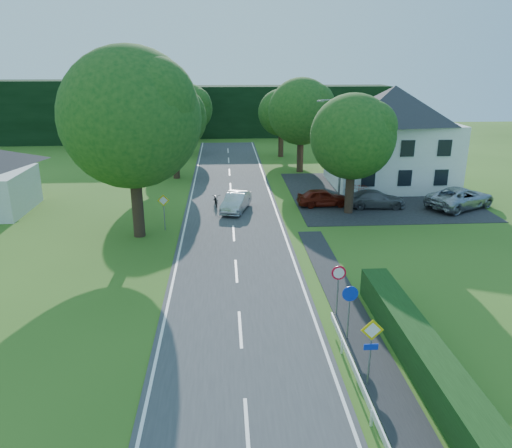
{
  "coord_description": "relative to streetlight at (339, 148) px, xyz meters",
  "views": [
    {
      "loc": [
        -0.54,
        -6.41,
        10.87
      ],
      "look_at": [
        1.18,
        19.9,
        2.01
      ],
      "focal_mm": 35.0,
      "sensor_mm": 36.0,
      "label": 1
    }
  ],
  "objects": [
    {
      "name": "treeline_right",
      "position": [
        -0.06,
        36.0,
        -0.96
      ],
      "size": [
        30.0,
        5.0,
        7.0
      ],
      "primitive_type": "cube",
      "color": "black",
      "rests_on": "ground"
    },
    {
      "name": "parked_car_grey",
      "position": [
        2.76,
        -0.79,
        -3.78
      ],
      "size": [
        4.55,
        2.1,
        1.29
      ],
      "primitive_type": "imported",
      "rotation": [
        0.0,
        0.0,
        1.5
      ],
      "color": "#545459",
      "rests_on": "parking_pad"
    },
    {
      "name": "parasol",
      "position": [
        1.54,
        -0.5,
        -3.57
      ],
      "size": [
        2.17,
        2.2,
        1.71
      ],
      "primitive_type": "imported",
      "rotation": [
        0.0,
        0.0,
        -0.18
      ],
      "color": "red",
      "rests_on": "parking_pad"
    },
    {
      "name": "tree_left_far",
      "position": [
        -13.06,
        10.0,
        -0.17
      ],
      "size": [
        7.0,
        7.0,
        8.58
      ],
      "primitive_type": null,
      "color": "#144514",
      "rests_on": "ground"
    },
    {
      "name": "motorcycle",
      "position": [
        -9.26,
        0.36,
        -3.93
      ],
      "size": [
        0.84,
        1.93,
        0.98
      ],
      "primitive_type": "imported",
      "rotation": [
        0.0,
        0.0,
        0.1
      ],
      "color": "black",
      "rests_on": "road"
    },
    {
      "name": "house_white",
      "position": [
        5.94,
        6.0,
        -0.06
      ],
      "size": [
        10.6,
        8.4,
        8.6
      ],
      "color": "white",
      "rests_on": "ground"
    },
    {
      "name": "sign_priority_right",
      "position": [
        -3.76,
        -22.02,
        -2.67
      ],
      "size": [
        0.78,
        0.09,
        2.59
      ],
      "color": "gray",
      "rests_on": "ground"
    },
    {
      "name": "parking_pad",
      "position": [
        3.94,
        3.0,
        -4.44
      ],
      "size": [
        14.0,
        16.0,
        0.04
      ],
      "primitive_type": "cube",
      "color": "black",
      "rests_on": "ground"
    },
    {
      "name": "sign_priority_left",
      "position": [
        -12.56,
        -5.02,
        -2.75
      ],
      "size": [
        0.78,
        0.09,
        2.44
      ],
      "color": "gray",
      "rests_on": "ground"
    },
    {
      "name": "moving_car",
      "position": [
        -7.76,
        -1.02,
        -3.74
      ],
      "size": [
        2.52,
        4.36,
        1.36
      ],
      "primitive_type": "imported",
      "rotation": [
        0.0,
        0.0,
        -0.28
      ],
      "color": "#AFAEB3",
      "rests_on": "road"
    },
    {
      "name": "line_edge_left",
      "position": [
        -11.31,
        -10.0,
        -4.42
      ],
      "size": [
        0.12,
        80.0,
        0.01
      ],
      "primitive_type": "cube",
      "color": "white",
      "rests_on": "road"
    },
    {
      "name": "sign_speed_limit",
      "position": [
        -3.76,
        -17.03,
        -2.7
      ],
      "size": [
        0.64,
        0.11,
        2.37
      ],
      "color": "gray",
      "rests_on": "ground"
    },
    {
      "name": "tree_right_back",
      "position": [
        -2.06,
        20.0,
        -0.68
      ],
      "size": [
        6.2,
        6.2,
        7.56
      ],
      "primitive_type": null,
      "color": "#144514",
      "rests_on": "ground"
    },
    {
      "name": "sign_roundabout",
      "position": [
        -3.76,
        -19.02,
        -2.79
      ],
      "size": [
        0.64,
        0.08,
        2.37
      ],
      "color": "gray",
      "rests_on": "ground"
    },
    {
      "name": "tree_left_back",
      "position": [
        -12.56,
        22.0,
        -0.43
      ],
      "size": [
        6.6,
        6.6,
        8.07
      ],
      "primitive_type": null,
      "color": "#144514",
      "rests_on": "ground"
    },
    {
      "name": "tree_right_mid",
      "position": [
        0.44,
        -2.0,
        -0.17
      ],
      "size": [
        7.0,
        7.0,
        8.58
      ],
      "primitive_type": null,
      "color": "#144514",
      "rests_on": "ground"
    },
    {
      "name": "parked_car_silver_b",
      "position": [
        9.11,
        -1.37,
        -3.63
      ],
      "size": [
        6.25,
        4.99,
        1.58
      ],
      "primitive_type": "imported",
      "rotation": [
        0.0,
        0.0,
        2.06
      ],
      "color": "#A9A9B0",
      "rests_on": "parking_pad"
    },
    {
      "name": "streetlight",
      "position": [
        0.0,
        0.0,
        0.0
      ],
      "size": [
        2.03,
        0.18,
        8.0
      ],
      "color": "gray",
      "rests_on": "ground"
    },
    {
      "name": "road",
      "position": [
        -8.06,
        -10.0,
        -4.44
      ],
      "size": [
        7.0,
        80.0,
        0.04
      ],
      "primitive_type": "cube",
      "color": "#39393B",
      "rests_on": "ground"
    },
    {
      "name": "tree_right_far",
      "position": [
        -1.06,
        12.0,
        0.08
      ],
      "size": [
        7.4,
        7.4,
        9.09
      ],
      "primitive_type": null,
      "color": "#144514",
      "rests_on": "ground"
    },
    {
      "name": "treeline_left",
      "position": [
        -36.06,
        32.0,
        -0.46
      ],
      "size": [
        44.0,
        6.0,
        8.0
      ],
      "primitive_type": "cube",
      "color": "black",
      "rests_on": "ground"
    },
    {
      "name": "line_edge_right",
      "position": [
        -4.81,
        -10.0,
        -4.42
      ],
      "size": [
        0.12,
        80.0,
        0.01
      ],
      "primitive_type": "cube",
      "color": "white",
      "rests_on": "road"
    },
    {
      "name": "parked_car_red",
      "position": [
        -1.14,
        -0.17,
        -3.77
      ],
      "size": [
        3.93,
        1.74,
        1.31
      ],
      "primitive_type": "imported",
      "rotation": [
        0.0,
        0.0,
        1.62
      ],
      "color": "maroon",
      "rests_on": "parking_pad"
    },
    {
      "name": "tree_main",
      "position": [
        -14.06,
        -6.0,
        1.36
      ],
      "size": [
        9.4,
        9.4,
        11.64
      ],
      "primitive_type": null,
      "color": "#144514",
      "rests_on": "ground"
    },
    {
      "name": "line_centre",
      "position": [
        -8.06,
        -10.0,
        -4.42
      ],
      "size": [
        0.12,
        80.0,
        0.01
      ],
      "primitive_type": null,
      "color": "white",
      "rests_on": "road"
    }
  ]
}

